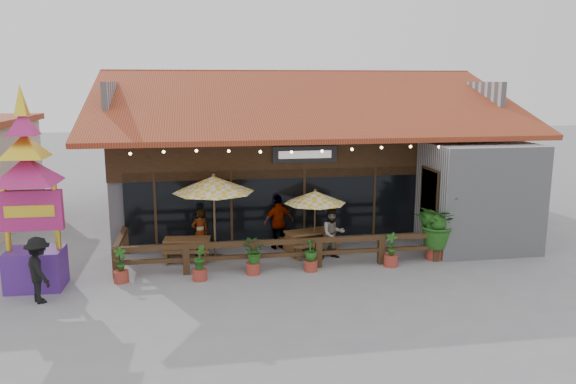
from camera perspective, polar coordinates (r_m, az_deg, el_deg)
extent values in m
plane|color=gray|center=(18.01, 4.34, -7.01)|extent=(100.00, 100.00, 0.00)
cube|color=#A5A5AA|center=(24.25, 0.51, 2.59)|extent=(14.00, 10.00, 4.00)
cube|color=#3C2613|center=(18.88, -1.34, 3.83)|extent=(11.00, 0.16, 1.60)
cube|color=black|center=(19.15, -1.31, -1.23)|extent=(10.00, 0.12, 2.40)
cube|color=#FFB672|center=(19.34, -1.39, -1.11)|extent=(9.80, 0.05, 2.20)
cube|color=#A5A5AA|center=(20.01, 18.74, -0.41)|extent=(3.50, 2.70, 3.60)
cube|color=red|center=(19.06, 14.17, -0.10)|extent=(0.06, 1.20, 1.50)
cube|color=#3C2613|center=(19.05, 14.14, -0.10)|extent=(0.04, 1.34, 1.64)
cube|color=#AB4326|center=(20.55, 2.21, 9.17)|extent=(15.50, 7.05, 2.37)
cube|color=#AB4326|center=(27.44, -0.75, 9.67)|extent=(15.50, 7.05, 2.37)
cube|color=#AB4326|center=(23.98, 0.52, 12.14)|extent=(15.50, 0.30, 0.12)
cube|color=#A5A5AA|center=(23.82, -16.51, 8.52)|extent=(0.20, 9.00, 1.80)
cube|color=#A5A5AA|center=(26.12, 16.01, 8.73)|extent=(0.20, 9.00, 1.80)
cube|color=black|center=(18.93, 1.72, 3.84)|extent=(2.20, 0.10, 0.55)
cube|color=silver|center=(18.87, 1.75, 3.82)|extent=(1.80, 0.02, 0.25)
cube|color=#3C2613|center=(18.98, -13.34, -1.64)|extent=(0.08, 0.08, 2.40)
cube|color=#3C2613|center=(18.96, -5.78, -1.41)|extent=(0.08, 0.08, 2.40)
cube|color=#3C2613|center=(19.27, 1.65, -1.15)|extent=(0.08, 0.08, 2.40)
cube|color=#3C2613|center=(19.89, 8.74, -0.89)|extent=(0.08, 0.08, 2.40)
sphere|color=#F6C387|center=(16.93, -15.73, 3.77)|extent=(0.09, 0.09, 0.09)
sphere|color=#F6C387|center=(16.85, -12.52, 4.02)|extent=(0.09, 0.09, 0.09)
sphere|color=#F6C387|center=(16.82, -9.28, 4.16)|extent=(0.09, 0.09, 0.09)
sphere|color=#F6C387|center=(16.85, -6.04, 4.16)|extent=(0.09, 0.09, 0.09)
sphere|color=#F6C387|center=(16.94, -2.82, 4.09)|extent=(0.09, 0.09, 0.09)
sphere|color=#F6C387|center=(17.07, 0.36, 4.07)|extent=(0.09, 0.09, 0.09)
sphere|color=#F6C387|center=(17.26, 3.47, 4.16)|extent=(0.09, 0.09, 0.09)
sphere|color=#F6C387|center=(17.49, 6.52, 4.33)|extent=(0.09, 0.09, 0.09)
sphere|color=#F6C387|center=(17.76, 9.48, 4.49)|extent=(0.09, 0.09, 0.09)
sphere|color=#F6C387|center=(18.09, 12.34, 4.53)|extent=(0.09, 0.09, 0.09)
sphere|color=#F6C387|center=(18.47, 15.09, 4.44)|extent=(0.09, 0.09, 0.09)
cube|color=#422C17|center=(17.09, -17.07, -6.91)|extent=(0.20, 0.20, 0.90)
cube|color=#422C17|center=(16.93, -10.30, -6.76)|extent=(0.20, 0.20, 0.90)
cube|color=#422C17|center=(17.00, -3.51, -6.52)|extent=(0.20, 0.20, 0.90)
cube|color=#422C17|center=(17.30, 3.13, -6.20)|extent=(0.20, 0.20, 0.90)
cube|color=#422C17|center=(17.83, 9.45, -5.81)|extent=(0.20, 0.20, 0.90)
cube|color=#422C17|center=(18.47, 14.77, -5.43)|extent=(0.20, 0.20, 0.90)
cube|color=#422C17|center=(16.99, -0.49, -5.10)|extent=(9.80, 0.16, 0.14)
cube|color=#422C17|center=(17.11, -0.49, -6.38)|extent=(9.80, 0.12, 0.12)
cube|color=#422C17|center=(18.17, -16.63, -4.50)|extent=(0.16, 2.50, 0.14)
cube|color=#422C17|center=(19.37, -16.15, -4.73)|extent=(0.20, 0.20, 0.90)
cylinder|color=brown|center=(18.07, -7.48, -2.73)|extent=(0.07, 0.07, 2.60)
cone|color=yellow|center=(17.83, -7.57, 0.80)|extent=(2.73, 2.73, 0.51)
sphere|color=brown|center=(17.78, -7.60, 1.70)|extent=(0.11, 0.11, 0.11)
cylinder|color=black|center=(18.41, -7.38, -6.56)|extent=(0.50, 0.50, 0.07)
cylinder|color=brown|center=(18.49, 2.74, -3.22)|extent=(0.05, 0.05, 2.04)
cone|color=yellow|center=(18.29, 2.77, -0.52)|extent=(2.21, 2.21, 0.40)
sphere|color=brown|center=(18.24, 2.77, 0.17)|extent=(0.09, 0.09, 0.09)
cylinder|color=black|center=(18.76, 2.71, -6.16)|extent=(0.39, 0.39, 0.05)
cube|color=brown|center=(18.20, -10.22, -4.75)|extent=(1.51, 0.81, 0.05)
cube|color=brown|center=(18.38, -12.17, -5.77)|extent=(0.13, 0.64, 0.67)
cube|color=brown|center=(18.24, -8.19, -5.75)|extent=(0.13, 0.64, 0.67)
cube|color=brown|center=(17.80, -10.36, -6.03)|extent=(1.47, 0.39, 0.05)
cube|color=brown|center=(18.76, -10.04, -5.13)|extent=(1.47, 0.39, 0.05)
cube|color=brown|center=(18.57, 2.23, -4.05)|extent=(1.74, 1.14, 0.06)
cube|color=brown|center=(18.38, 0.26, -5.40)|extent=(0.26, 0.70, 0.74)
cube|color=brown|center=(18.98, 4.11, -4.89)|extent=(0.26, 0.70, 0.74)
cube|color=brown|center=(18.18, 2.99, -5.37)|extent=(1.62, 0.68, 0.05)
cube|color=brown|center=(19.13, 1.48, -4.52)|extent=(1.62, 0.68, 0.05)
cube|color=#4C2380|center=(17.02, -24.22, -7.14)|extent=(1.49, 1.13, 1.10)
cube|color=#B6216C|center=(16.60, -24.67, -1.70)|extent=(1.66, 0.26, 1.10)
cube|color=yellow|center=(16.48, -24.79, -1.80)|extent=(1.29, 0.05, 0.32)
cylinder|color=yellow|center=(16.82, -26.73, -2.36)|extent=(0.15, 0.15, 1.84)
cylinder|color=yellow|center=(16.48, -22.47, -2.27)|extent=(0.15, 0.15, 1.84)
pyramid|color=#B6216C|center=(16.37, -25.09, 3.32)|extent=(2.25, 2.25, 0.73)
pyramid|color=yellow|center=(16.31, -25.26, 5.39)|extent=(1.59, 1.59, 0.64)
pyramid|color=#B6216C|center=(16.27, -25.44, 7.48)|extent=(1.03, 1.03, 0.64)
pyramid|color=yellow|center=(16.25, -25.64, 9.90)|extent=(0.47, 0.47, 0.83)
cylinder|color=maroon|center=(18.72, 14.64, -6.00)|extent=(0.55, 0.55, 0.40)
imported|color=#235E1B|center=(18.45, 14.79, -2.95)|extent=(1.85, 1.93, 1.65)
sphere|color=#235E1B|center=(18.50, 15.25, -3.93)|extent=(0.55, 0.55, 0.55)
sphere|color=#235E1B|center=(18.55, 14.30, -3.26)|extent=(0.48, 0.48, 0.48)
imported|color=#3C2613|center=(18.59, -8.92, -4.05)|extent=(0.65, 0.53, 1.55)
imported|color=#3C2613|center=(18.06, 4.57, -4.23)|extent=(0.89, 0.74, 1.65)
imported|color=#3C2613|center=(19.03, -0.95, -3.08)|extent=(1.16, 0.70, 1.85)
imported|color=black|center=(15.84, -23.99, -7.25)|extent=(1.13, 1.29, 1.73)
cylinder|color=maroon|center=(16.79, -16.58, -8.23)|extent=(0.42, 0.42, 0.34)
imported|color=#235E1B|center=(16.63, -16.68, -6.56)|extent=(0.41, 0.33, 0.69)
cylinder|color=maroon|center=(16.46, -8.94, -8.28)|extent=(0.42, 0.42, 0.33)
imported|color=#235E1B|center=(16.30, -9.00, -6.59)|extent=(0.33, 0.40, 0.69)
cylinder|color=maroon|center=(16.79, -3.57, -7.76)|extent=(0.43, 0.43, 0.34)
imported|color=#235E1B|center=(16.63, -3.59, -6.05)|extent=(0.80, 0.75, 0.70)
cylinder|color=maroon|center=(17.03, 2.31, -7.49)|extent=(0.41, 0.41, 0.33)
imported|color=#235E1B|center=(16.88, 2.32, -5.88)|extent=(0.52, 0.52, 0.67)
cylinder|color=maroon|center=(17.73, 10.40, -6.88)|extent=(0.43, 0.43, 0.35)
imported|color=#235E1B|center=(17.57, 10.46, -5.23)|extent=(0.45, 0.45, 0.72)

